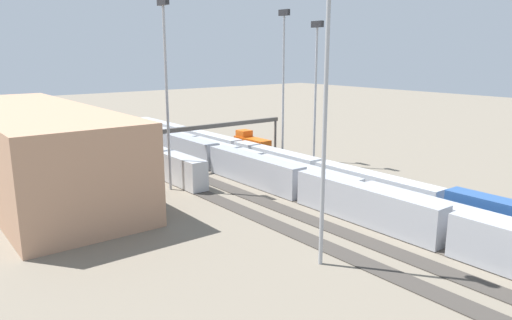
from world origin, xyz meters
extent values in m
plane|color=#756B5B|center=(0.00, 0.00, 0.00)|extent=(400.00, 400.00, 0.00)
cube|color=#3D3833|center=(0.00, -12.50, 0.06)|extent=(140.00, 2.80, 0.12)
cube|color=#4C443D|center=(0.00, -7.50, 0.06)|extent=(140.00, 2.80, 0.12)
cube|color=#4C443D|center=(0.00, -2.50, 0.06)|extent=(140.00, 2.80, 0.12)
cube|color=#4C443D|center=(0.00, 2.50, 0.06)|extent=(140.00, 2.80, 0.12)
cube|color=#3D3833|center=(0.00, 7.50, 0.06)|extent=(140.00, 2.80, 0.12)
cube|color=#3D3833|center=(0.00, 12.50, 0.06)|extent=(140.00, 2.80, 0.12)
cube|color=silver|center=(-21.29, -7.50, 2.02)|extent=(23.00, 3.00, 3.80)
cube|color=silver|center=(2.91, -7.50, 2.02)|extent=(23.00, 3.00, 3.80)
cube|color=silver|center=(27.11, -7.50, 2.02)|extent=(23.00, 3.00, 3.80)
cube|color=silver|center=(51.31, -7.50, 2.02)|extent=(23.00, 3.00, 3.80)
cube|color=#A8AAB2|center=(-27.65, 2.50, 2.62)|extent=(23.00, 3.00, 5.00)
cube|color=#A8AAB2|center=(-3.45, 2.50, 2.62)|extent=(23.00, 3.00, 5.00)
cube|color=#A8AAB2|center=(20.75, 2.50, 2.62)|extent=(23.00, 3.00, 5.00)
cube|color=#A8AAB2|center=(44.95, 2.50, 2.62)|extent=(23.00, 3.00, 5.00)
cube|color=#D85914|center=(16.52, -12.50, 1.92)|extent=(10.00, 3.00, 3.60)
cube|color=#D85914|center=(19.52, -12.50, 4.42)|extent=(3.00, 2.70, 1.40)
cube|color=#B7BABF|center=(9.16, 12.50, 2.62)|extent=(23.00, 3.00, 5.00)
cube|color=#B7BABF|center=(33.36, 12.50, 2.62)|extent=(23.00, 3.00, 5.00)
cube|color=#B7BABF|center=(-35.04, -2.50, 2.02)|extent=(23.00, 3.00, 3.80)
cube|color=black|center=(-35.04, -2.50, 1.98)|extent=(22.40, 3.06, 0.36)
cube|color=#B7BABF|center=(-10.84, -2.50, 2.02)|extent=(23.00, 3.00, 3.80)
cube|color=black|center=(-10.84, -2.50, 1.68)|extent=(22.40, 3.06, 0.36)
cube|color=#B7BABF|center=(13.36, -2.50, 2.02)|extent=(23.00, 3.00, 3.80)
cube|color=black|center=(13.36, -2.50, 1.80)|extent=(22.40, 3.06, 0.36)
cube|color=#B7BABF|center=(37.56, -2.50, 2.02)|extent=(23.00, 3.00, 3.80)
cube|color=black|center=(37.56, -2.50, 2.02)|extent=(22.40, 3.06, 0.36)
cylinder|color=#9EA0A5|center=(8.60, -14.59, 14.82)|extent=(0.44, 0.44, 29.64)
cube|color=#262628|center=(8.60, -14.59, 30.24)|extent=(2.80, 0.70, 1.20)
cylinder|color=#9EA0A5|center=(-33.03, 16.29, 14.20)|extent=(0.44, 0.44, 28.39)
cylinder|color=#9EA0A5|center=(0.72, -16.15, 13.54)|extent=(0.44, 0.44, 27.09)
cube|color=#262628|center=(0.72, -16.15, 27.69)|extent=(2.80, 0.70, 1.20)
cylinder|color=#9EA0A5|center=(2.65, 15.41, 14.75)|extent=(0.44, 0.44, 29.49)
cube|color=#262628|center=(2.65, 15.41, 30.09)|extent=(2.80, 0.70, 1.20)
cylinder|color=#4C4742|center=(11.03, -14.60, 4.00)|extent=(0.50, 0.50, 8.00)
cylinder|color=#4C4742|center=(11.03, 14.60, 4.00)|extent=(0.50, 0.50, 8.00)
cube|color=#4C4742|center=(11.03, 0.00, 8.40)|extent=(0.70, 30.00, 0.80)
cube|color=tan|center=(16.34, 32.81, 6.88)|extent=(57.64, 17.54, 13.75)
camera|label=1|loc=(-66.28, 51.12, 22.36)|focal=33.28mm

